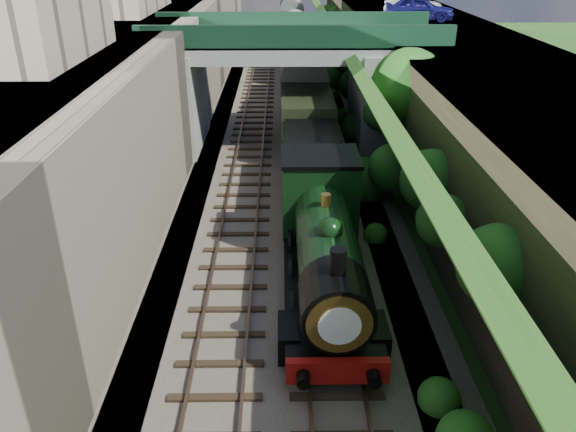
{
  "coord_description": "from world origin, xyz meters",
  "views": [
    {
      "loc": [
        -0.24,
        -7.78,
        10.96
      ],
      "look_at": [
        0.0,
        9.76,
        2.35
      ],
      "focal_mm": 35.0,
      "sensor_mm": 36.0,
      "label": 1
    }
  ],
  "objects_px": {
    "road_bridge": "(301,77)",
    "locomotive": "(325,246)",
    "tender": "(313,172)",
    "car_blue": "(419,9)",
    "car_silver": "(413,5)",
    "tree": "(410,89)"
  },
  "relations": [
    {
      "from": "road_bridge",
      "to": "locomotive",
      "type": "xyz_separation_m",
      "value": [
        0.26,
        -15.58,
        -2.18
      ]
    },
    {
      "from": "tender",
      "to": "locomotive",
      "type": "bearing_deg",
      "value": -90.0
    },
    {
      "from": "car_blue",
      "to": "tender",
      "type": "height_order",
      "value": "car_blue"
    },
    {
      "from": "car_blue",
      "to": "car_silver",
      "type": "distance_m",
      "value": 3.19
    },
    {
      "from": "tree",
      "to": "locomotive",
      "type": "xyz_separation_m",
      "value": [
        -4.71,
        -10.27,
        -2.75
      ]
    },
    {
      "from": "road_bridge",
      "to": "car_blue",
      "type": "xyz_separation_m",
      "value": [
        7.92,
        6.87,
        2.93
      ]
    },
    {
      "from": "tree",
      "to": "tender",
      "type": "height_order",
      "value": "tree"
    },
    {
      "from": "road_bridge",
      "to": "locomotive",
      "type": "height_order",
      "value": "road_bridge"
    },
    {
      "from": "locomotive",
      "to": "car_blue",
      "type": "bearing_deg",
      "value": 71.16
    },
    {
      "from": "car_silver",
      "to": "road_bridge",
      "type": "bearing_deg",
      "value": 152.74
    },
    {
      "from": "car_silver",
      "to": "tender",
      "type": "relative_size",
      "value": 0.67
    },
    {
      "from": "tender",
      "to": "road_bridge",
      "type": "bearing_deg",
      "value": 91.78
    },
    {
      "from": "tree",
      "to": "tender",
      "type": "distance_m",
      "value": 6.31
    },
    {
      "from": "tree",
      "to": "tender",
      "type": "relative_size",
      "value": 1.1
    },
    {
      "from": "car_blue",
      "to": "locomotive",
      "type": "height_order",
      "value": "car_blue"
    },
    {
      "from": "tender",
      "to": "car_silver",
      "type": "bearing_deg",
      "value": 66.51
    },
    {
      "from": "road_bridge",
      "to": "tree",
      "type": "height_order",
      "value": "road_bridge"
    },
    {
      "from": "locomotive",
      "to": "tree",
      "type": "bearing_deg",
      "value": 65.35
    },
    {
      "from": "road_bridge",
      "to": "tree",
      "type": "bearing_deg",
      "value": -46.92
    },
    {
      "from": "car_silver",
      "to": "car_blue",
      "type": "bearing_deg",
      "value": -173.11
    },
    {
      "from": "road_bridge",
      "to": "car_silver",
      "type": "xyz_separation_m",
      "value": [
        8.2,
        10.05,
        2.84
      ]
    },
    {
      "from": "car_blue",
      "to": "tender",
      "type": "relative_size",
      "value": 0.74
    }
  ]
}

